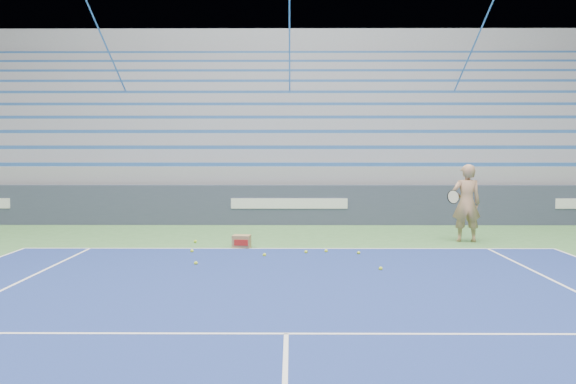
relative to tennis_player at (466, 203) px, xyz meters
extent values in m
cube|color=white|center=(-3.96, -0.98, -0.86)|extent=(10.97, 0.05, 0.00)
cube|color=white|center=(-3.96, -6.47, -0.86)|extent=(8.23, 0.05, 0.00)
cube|color=#363C52|center=(-3.96, 3.02, -0.32)|extent=(30.00, 0.30, 1.10)
cube|color=white|center=(-3.96, 2.86, -0.27)|extent=(3.20, 0.02, 0.28)
cube|color=gray|center=(-3.96, 7.57, -0.32)|extent=(30.00, 8.50, 1.10)
cube|color=gray|center=(-3.96, 7.57, 0.48)|extent=(30.00, 8.50, 0.50)
cube|color=#295695|center=(-3.96, 3.69, 0.79)|extent=(29.60, 0.42, 0.11)
cube|color=gray|center=(-3.96, 7.99, 0.98)|extent=(30.00, 7.65, 0.50)
cube|color=#295695|center=(-3.96, 4.54, 1.29)|extent=(29.60, 0.42, 0.11)
cube|color=gray|center=(-3.96, 8.42, 1.48)|extent=(30.00, 6.80, 0.50)
cube|color=#295695|center=(-3.96, 5.39, 1.79)|extent=(29.60, 0.42, 0.11)
cube|color=gray|center=(-3.96, 8.84, 1.98)|extent=(30.00, 5.95, 0.50)
cube|color=#295695|center=(-3.96, 6.24, 2.29)|extent=(29.60, 0.42, 0.11)
cube|color=gray|center=(-3.96, 9.27, 2.48)|extent=(30.00, 5.10, 0.50)
cube|color=#295695|center=(-3.96, 7.09, 2.79)|extent=(29.60, 0.42, 0.11)
cube|color=gray|center=(-3.96, 9.69, 2.98)|extent=(30.00, 4.25, 0.50)
cube|color=#295695|center=(-3.96, 7.94, 3.29)|extent=(29.60, 0.42, 0.11)
cube|color=gray|center=(-3.96, 10.12, 3.48)|extent=(30.00, 3.40, 0.50)
cube|color=#295695|center=(-3.96, 8.79, 3.79)|extent=(29.60, 0.42, 0.11)
cube|color=gray|center=(-3.96, 10.54, 3.98)|extent=(30.00, 2.55, 0.50)
cube|color=#295695|center=(-3.96, 9.64, 4.29)|extent=(29.60, 0.42, 0.11)
cube|color=gray|center=(-3.96, 10.97, 4.48)|extent=(30.00, 1.70, 0.50)
cube|color=#295695|center=(-3.96, 10.49, 4.79)|extent=(29.60, 0.42, 0.11)
cube|color=gray|center=(-3.96, 11.39, 4.98)|extent=(30.00, 0.85, 0.50)
cube|color=#295695|center=(-3.96, 11.34, 5.29)|extent=(29.60, 0.42, 0.11)
cube|color=gray|center=(-3.96, 12.12, 2.78)|extent=(31.00, 0.40, 7.30)
cylinder|color=#387CC4|center=(-9.96, 7.57, 3.73)|extent=(0.05, 8.53, 5.04)
cylinder|color=#387CC4|center=(-3.96, 7.57, 3.73)|extent=(0.05, 8.53, 5.04)
cylinder|color=#387CC4|center=(2.04, 7.57, 3.73)|extent=(0.05, 8.53, 5.04)
imported|color=tan|center=(0.00, 0.00, 0.00)|extent=(0.65, 0.44, 1.74)
cylinder|color=black|center=(-0.35, -0.25, 0.08)|extent=(0.12, 0.27, 0.08)
cylinder|color=beige|center=(-0.45, -0.53, 0.18)|extent=(0.29, 0.16, 0.28)
torus|color=black|center=(-0.45, -0.53, 0.18)|extent=(0.31, 0.18, 0.30)
cube|color=#957548|center=(-4.95, -0.86, -0.73)|extent=(0.40, 0.32, 0.27)
cube|color=#B21E19|center=(-4.95, -1.00, -0.73)|extent=(0.29, 0.05, 0.12)
sphere|color=#CDEB30|center=(-2.59, -1.61, -0.84)|extent=(0.07, 0.07, 0.07)
sphere|color=#CDEB30|center=(-3.61, -1.51, -0.84)|extent=(0.07, 0.07, 0.07)
sphere|color=#CDEB30|center=(-3.21, -1.40, -0.84)|extent=(0.07, 0.07, 0.07)
sphere|color=#CDEB30|center=(-5.89, -1.42, -0.84)|extent=(0.07, 0.07, 0.07)
sphere|color=#CDEB30|center=(-5.60, -2.65, -0.84)|extent=(0.07, 0.07, 0.07)
sphere|color=#CDEB30|center=(-2.39, -3.10, -0.84)|extent=(0.07, 0.07, 0.07)
sphere|color=#CDEB30|center=(-4.42, -1.84, -0.84)|extent=(0.07, 0.07, 0.07)
sphere|color=#CDEB30|center=(-6.03, -0.19, -0.84)|extent=(0.07, 0.07, 0.07)
camera|label=1|loc=(-3.91, -12.47, 1.12)|focal=35.00mm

